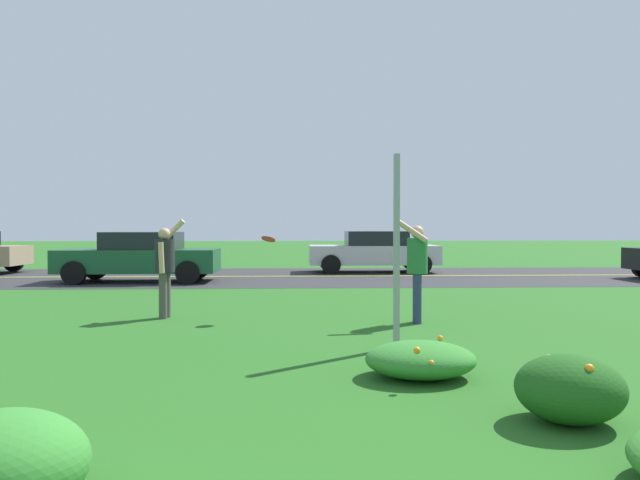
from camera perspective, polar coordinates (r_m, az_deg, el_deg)
The scene contains 12 objects.
ground_plane at distance 10.26m, azimuth -9.46°, elevation -7.67°, with size 120.00×120.00×0.00m, color #26601E.
highway_strip at distance 19.22m, azimuth -6.20°, elevation -3.50°, with size 120.00×7.58×0.01m, color #2D2D30.
highway_center_stripe at distance 19.22m, azimuth -6.20°, elevation -3.49°, with size 120.00×0.16×0.00m, color yellow.
daylily_clump_mid_left at distance 5.34m, azimuth 22.89°, elevation -13.02°, with size 0.87×0.81×0.55m.
daylily_clump_mid_center at distance 6.45m, azimuth 9.64°, elevation -11.26°, with size 1.17×0.97×0.41m.
daylily_clump_mid_right at distance 3.86m, azimuth -28.22°, elevation -18.46°, with size 0.92×0.81×0.62m.
sign_post_near_path at distance 7.79m, azimuth 7.37°, elevation -1.08°, with size 0.07×0.10×2.54m.
person_thrower_dark_shirt at distance 10.67m, azimuth -14.70°, elevation -2.25°, with size 0.50×0.51×1.73m.
person_catcher_green_shirt at distance 9.92m, azimuth 9.31°, elevation -2.35°, with size 0.55×0.52×1.71m.
frisbee_red at distance 10.26m, azimuth -4.99°, elevation 0.08°, with size 0.26×0.24×0.15m.
car_silver_center_left at distance 21.03m, azimuth 5.19°, elevation -1.09°, with size 4.50×2.00×1.45m.
car_dark_green_center_right at distance 17.99m, azimuth -16.91°, elevation -1.52°, with size 4.50×2.00×1.45m.
Camera 1 is at (1.23, -1.01, 1.58)m, focal length 33.27 mm.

